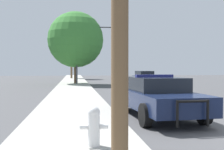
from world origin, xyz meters
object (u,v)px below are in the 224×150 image
fire_hydrant (94,125)px  police_car (156,95)px  car_background_oncoming (145,77)px  tree_sidewalk_far (71,46)px  tree_sidewalk_mid (76,40)px  traffic_light (91,43)px

fire_hydrant → police_car: bearing=57.4°
car_background_oncoming → tree_sidewalk_far: 16.89m
tree_sidewalk_far → police_car: bearing=-84.6°
car_background_oncoming → tree_sidewalk_mid: bearing=-2.7°
traffic_light → tree_sidewalk_far: tree_sidewalk_far is taller
police_car → traffic_light: 18.61m
traffic_light → tree_sidewalk_mid: tree_sidewalk_mid is taller
traffic_light → tree_sidewalk_mid: (-1.52, 0.89, 0.39)m
police_car → fire_hydrant: 4.57m
tree_sidewalk_mid → tree_sidewalk_far: bearing=92.1°
police_car → fire_hydrant: (-2.47, -3.85, -0.19)m
car_background_oncoming → tree_sidewalk_far: (-7.76, 14.38, 4.29)m
car_background_oncoming → tree_sidewalk_far: size_ratio=0.65×
police_car → traffic_light: (-1.14, 18.26, 3.42)m
fire_hydrant → tree_sidewalk_far: (-0.74, 37.52, 4.45)m
car_background_oncoming → fire_hydrant: bearing=69.3°
police_car → tree_sidewalk_mid: (-2.66, 19.15, 3.81)m
police_car → car_background_oncoming: (4.56, 19.29, -0.03)m
fire_hydrant → car_background_oncoming: bearing=73.1°
police_car → car_background_oncoming: size_ratio=1.18×
traffic_light → car_background_oncoming: traffic_light is taller
car_background_oncoming → tree_sidewalk_far: bearing=-65.5°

